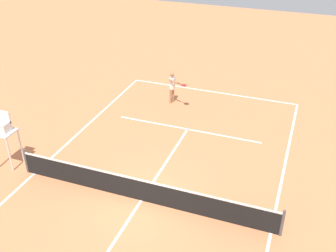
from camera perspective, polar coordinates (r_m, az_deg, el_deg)
The scene contains 6 objects.
ground_plane at distance 15.14m, azimuth -3.80°, elevation -10.45°, with size 60.00×60.00×0.00m, color #D37A4C.
court_lines at distance 15.14m, azimuth -3.80°, elevation -10.44°, with size 9.54×20.18×0.01m.
tennis_net at distance 14.83m, azimuth -3.86°, elevation -8.99°, with size 10.14×0.10×1.07m.
player_serving at distance 21.39m, azimuth 0.65°, elevation 5.81°, with size 1.18×0.95×1.74m.
tennis_ball at distance 19.93m, azimuth -5.25°, elevation 0.51°, with size 0.07×0.07×0.07m, color #CCE033.
umpire_chair at distance 17.33m, azimuth -22.15°, elevation -0.67°, with size 0.80×0.80×2.41m.
Camera 1 is at (-4.93, 10.42, 9.82)m, focal length 43.06 mm.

